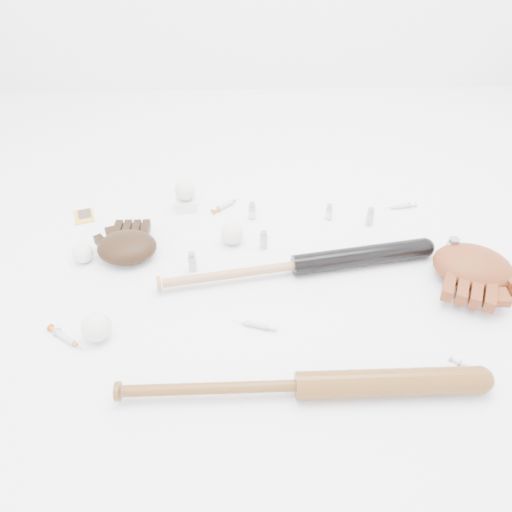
{
  "coord_description": "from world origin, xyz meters",
  "views": [
    {
      "loc": [
        -0.01,
        -1.17,
        1.04
      ],
      "look_at": [
        0.02,
        0.01,
        0.06
      ],
      "focal_mm": 35.0,
      "sensor_mm": 36.0,
      "label": 1
    }
  ],
  "objects_px": {
    "bat_dark": "(296,265)",
    "bat_wood": "(300,386)",
    "glove_dark": "(127,247)",
    "pedestal": "(186,204)"
  },
  "relations": [
    {
      "from": "bat_dark",
      "to": "bat_wood",
      "type": "distance_m",
      "value": 0.44
    },
    {
      "from": "bat_dark",
      "to": "bat_wood",
      "type": "relative_size",
      "value": 0.97
    },
    {
      "from": "glove_dark",
      "to": "pedestal",
      "type": "distance_m",
      "value": 0.32
    },
    {
      "from": "bat_dark",
      "to": "bat_wood",
      "type": "xyz_separation_m",
      "value": [
        -0.03,
        -0.44,
        0.0
      ]
    },
    {
      "from": "bat_dark",
      "to": "glove_dark",
      "type": "bearing_deg",
      "value": 159.89
    },
    {
      "from": "bat_wood",
      "to": "pedestal",
      "type": "relative_size",
      "value": 12.76
    },
    {
      "from": "glove_dark",
      "to": "bat_dark",
      "type": "bearing_deg",
      "value": -10.39
    },
    {
      "from": "bat_dark",
      "to": "glove_dark",
      "type": "xyz_separation_m",
      "value": [
        -0.54,
        0.1,
        0.01
      ]
    },
    {
      "from": "bat_dark",
      "to": "pedestal",
      "type": "relative_size",
      "value": 12.36
    },
    {
      "from": "bat_wood",
      "to": "glove_dark",
      "type": "distance_m",
      "value": 0.74
    }
  ]
}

